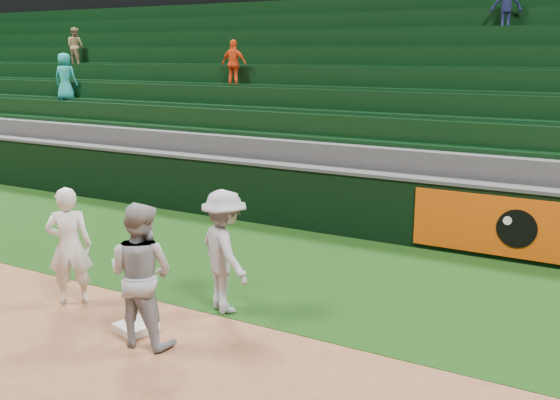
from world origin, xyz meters
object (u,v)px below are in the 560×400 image
object	(u,v)px
first_baseman	(69,246)
base_coach	(225,252)
first_base	(136,327)
baserunner	(141,274)

from	to	relation	value
first_baseman	base_coach	xyz separation A→B (m)	(2.01, 0.79, 0.01)
first_base	first_baseman	world-z (taller)	first_baseman
base_coach	baserunner	bearing A→B (deg)	107.51
baserunner	first_baseman	bearing A→B (deg)	-21.27
baserunner	base_coach	bearing A→B (deg)	-109.86
first_base	baserunner	bearing A→B (deg)	-32.64
first_baseman	baserunner	xyz separation A→B (m)	(1.69, -0.47, 0.04)
first_base	base_coach	world-z (taller)	base_coach
first_base	baserunner	world-z (taller)	baserunner
first_base	first_baseman	distance (m)	1.60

